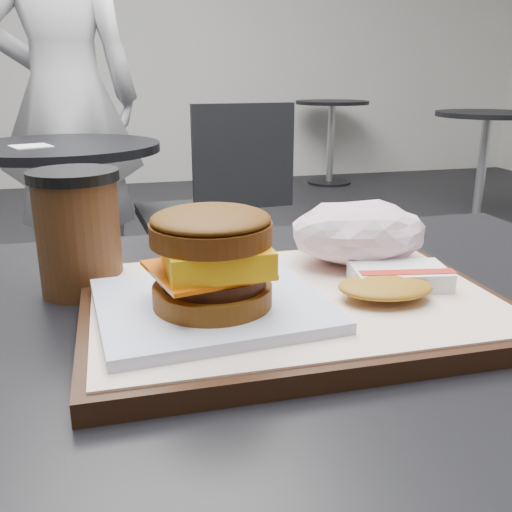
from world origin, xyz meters
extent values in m
cube|color=silver|center=(0.00, 5.00, 1.50)|extent=(8.00, 0.10, 3.00)
cube|color=black|center=(0.00, 0.00, 0.75)|extent=(0.80, 0.60, 0.04)
cube|color=black|center=(-0.03, -0.01, 0.78)|extent=(0.38, 0.28, 0.02)
cube|color=silver|center=(-0.03, -0.01, 0.79)|extent=(0.36, 0.26, 0.00)
cube|color=white|center=(-0.10, -0.03, 0.80)|extent=(0.20, 0.19, 0.01)
cylinder|color=brown|center=(-0.10, -0.04, 0.81)|extent=(0.11, 0.11, 0.02)
cylinder|color=black|center=(-0.10, -0.04, 0.82)|extent=(0.09, 0.09, 0.01)
cube|color=#DD5C07|center=(-0.11, -0.04, 0.83)|extent=(0.11, 0.11, 0.00)
cube|color=yellow|center=(-0.10, -0.04, 0.84)|extent=(0.08, 0.08, 0.02)
cylinder|color=#62320E|center=(-0.10, -0.04, 0.86)|extent=(0.11, 0.11, 0.02)
ellipsoid|color=#61380D|center=(-0.10, -0.04, 0.87)|extent=(0.11, 0.11, 0.02)
cube|color=white|center=(0.08, -0.01, 0.80)|extent=(0.10, 0.07, 0.02)
cube|color=red|center=(0.08, -0.03, 0.81)|extent=(0.09, 0.03, 0.00)
ellipsoid|color=#B77F1D|center=(0.05, -0.04, 0.80)|extent=(0.09, 0.07, 0.01)
cylinder|color=#40220F|center=(-0.22, 0.10, 0.83)|extent=(0.08, 0.08, 0.12)
cylinder|color=black|center=(-0.22, 0.10, 0.89)|extent=(0.09, 0.09, 0.01)
cylinder|color=black|center=(-0.35, 1.65, 0.01)|extent=(0.44, 0.44, 0.02)
cylinder|color=#A5A5AA|center=(-0.35, 1.65, 0.37)|extent=(0.07, 0.07, 0.70)
cylinder|color=black|center=(-0.35, 1.65, 0.73)|extent=(0.70, 0.70, 0.03)
cube|color=white|center=(-0.43, 1.58, 0.75)|extent=(0.16, 0.16, 0.00)
cylinder|color=#A1A1A6|center=(0.13, 1.66, 0.22)|extent=(0.06, 0.06, 0.44)
cube|color=black|center=(0.13, 1.66, 0.46)|extent=(0.45, 0.45, 0.04)
cube|color=black|center=(0.32, 1.66, 0.68)|extent=(0.40, 0.06, 0.40)
imported|color=silver|center=(-0.35, 2.25, 0.89)|extent=(0.66, 0.45, 1.77)
cylinder|color=black|center=(2.20, 2.80, 0.01)|extent=(0.40, 0.40, 0.02)
cylinder|color=#A5A5AA|center=(2.20, 2.80, 0.37)|extent=(0.06, 0.06, 0.70)
cylinder|color=black|center=(2.20, 2.80, 0.73)|extent=(0.66, 0.66, 0.03)
cylinder|color=black|center=(1.80, 4.50, 0.01)|extent=(0.40, 0.40, 0.02)
cylinder|color=#A5A5AA|center=(1.80, 4.50, 0.37)|extent=(0.06, 0.06, 0.70)
cylinder|color=black|center=(1.80, 4.50, 0.73)|extent=(0.66, 0.66, 0.03)
camera|label=1|loc=(-0.18, -0.48, 0.99)|focal=40.00mm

